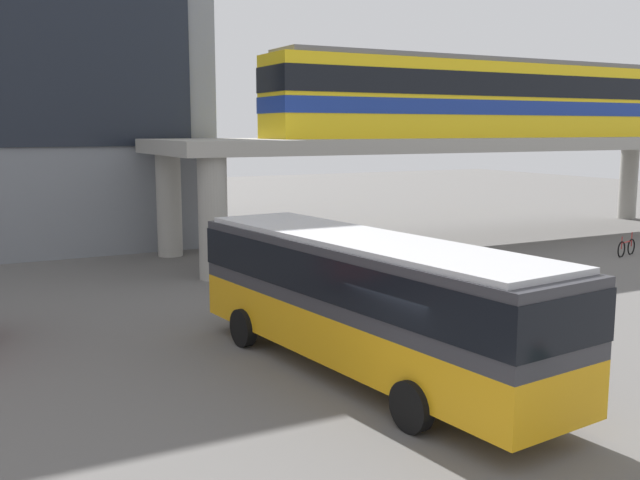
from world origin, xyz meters
name	(u,v)px	position (x,y,z in m)	size (l,w,h in m)	color
ground_plane	(243,305)	(0.00, 10.00, 0.00)	(120.00, 120.00, 0.00)	#605E5B
elevated_platform	(475,151)	(15.40, 17.24, 4.55)	(32.01, 7.34, 5.20)	#9E9B93
train	(496,98)	(16.63, 17.24, 7.17)	(24.72, 2.96, 3.84)	yellow
bus_main	(364,290)	(-0.06, 2.37, 1.99)	(3.75, 11.25, 3.22)	orange
bicycle_brown	(389,275)	(5.90, 10.40, 0.36)	(1.77, 0.38, 1.04)	black
bicycle_red	(626,248)	(18.69, 10.60, 0.36)	(1.73, 0.57, 1.04)	black
bicycle_silver	(435,264)	(8.65, 11.30, 0.36)	(1.65, 0.79, 1.04)	black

